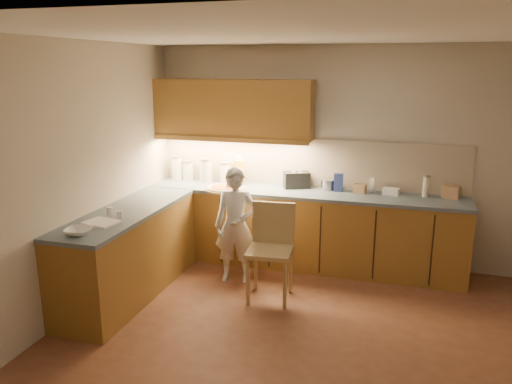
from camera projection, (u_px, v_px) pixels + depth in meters
room at (309, 153)px, 4.02m from camera, size 4.54×4.50×2.62m
l_counter at (247, 236)px, 5.73m from camera, size 3.77×2.62×0.92m
backsplash at (308, 163)px, 6.08m from camera, size 3.75×0.02×0.58m
upper_cabinets at (233, 109)px, 6.02m from camera, size 1.95×0.36×0.73m
pizza_on_board at (225, 188)px, 5.93m from camera, size 0.47×0.47×0.19m
child at (236, 226)px, 5.49m from camera, size 0.51×0.38×1.29m
wooden_chair at (271, 244)px, 5.14m from camera, size 0.48×0.48×0.99m
mixing_bowl at (79, 231)px, 4.37m from camera, size 0.27×0.27×0.06m
canister_a at (177, 168)px, 6.45m from camera, size 0.15×0.15×0.31m
canister_b at (188, 170)px, 6.43m from camera, size 0.15×0.15×0.25m
canister_c at (206, 170)px, 6.31m from camera, size 0.16×0.16×0.30m
canister_d at (226, 172)px, 6.30m from camera, size 0.16×0.16×0.26m
oil_jug at (240, 171)px, 6.21m from camera, size 0.13×0.10×0.35m
toaster at (297, 180)px, 6.02m from camera, size 0.35×0.28×0.20m
steel_pot at (327, 184)px, 5.94m from camera, size 0.17×0.17×0.13m
blue_box at (338, 182)px, 5.86m from camera, size 0.11×0.08×0.21m
card_box_a at (360, 188)px, 5.80m from camera, size 0.16×0.13×0.10m
white_bottle at (373, 185)px, 5.83m from camera, size 0.07×0.07×0.16m
flat_pack at (391, 191)px, 5.73m from camera, size 0.20×0.16×0.07m
tall_jar at (426, 186)px, 5.60m from camera, size 0.08×0.08×0.25m
card_box_b at (451, 192)px, 5.57m from camera, size 0.21×0.19×0.14m
dough_cloth at (101, 223)px, 4.67m from camera, size 0.34×0.29×0.02m
spice_jar_a at (110, 211)px, 4.95m from camera, size 0.06×0.06×0.08m
spice_jar_b at (119, 215)px, 4.80m from camera, size 0.08×0.08×0.08m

